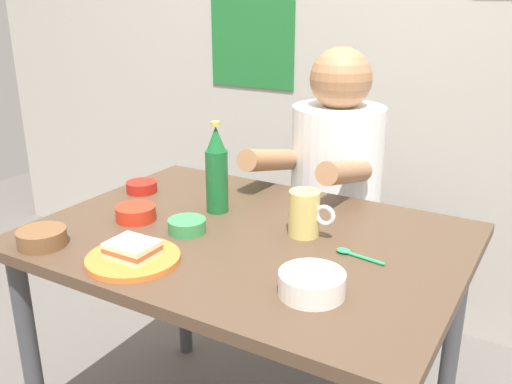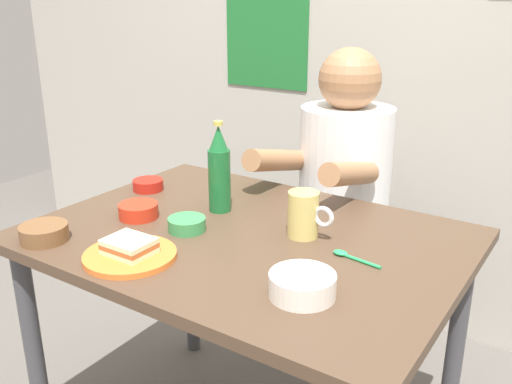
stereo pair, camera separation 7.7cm
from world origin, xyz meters
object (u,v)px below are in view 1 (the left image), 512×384
object	(u,v)px
dining_table	(247,266)
person_seated	(335,165)
stool	(331,270)
beer_mug	(305,213)
beer_bottle	(217,172)
plate_orange	(133,259)
sandwich	(132,249)
condiment_bowl_brown	(42,237)

from	to	relation	value
dining_table	person_seated	xyz separation A→B (m)	(-0.01, 0.62, 0.12)
stool	beer_mug	xyz separation A→B (m)	(0.15, -0.56, 0.45)
beer_bottle	plate_orange	bearing A→B (deg)	-88.07
sandwich	person_seated	bearing A→B (deg)	81.51
sandwich	beer_mug	bearing A→B (deg)	50.67
beer_bottle	person_seated	bearing A→B (deg)	74.43
plate_orange	beer_bottle	distance (m)	0.39
sandwich	condiment_bowl_brown	distance (m)	0.26
beer_mug	beer_bottle	xyz separation A→B (m)	(-0.29, 0.03, 0.06)
beer_mug	condiment_bowl_brown	bearing A→B (deg)	-144.06
person_seated	sandwich	distance (m)	0.90
dining_table	beer_mug	bearing A→B (deg)	26.83
beer_mug	condiment_bowl_brown	world-z (taller)	beer_mug
person_seated	sandwich	bearing A→B (deg)	-98.49
sandwich	beer_bottle	size ratio (longest dim) A/B	0.42
plate_orange	beer_bottle	size ratio (longest dim) A/B	0.84
dining_table	plate_orange	distance (m)	0.32
stool	person_seated	distance (m)	0.42
stool	beer_mug	distance (m)	0.74
stool	beer_mug	world-z (taller)	beer_mug
stool	plate_orange	bearing A→B (deg)	-98.38
dining_table	sandwich	distance (m)	0.33
beer_bottle	beer_mug	bearing A→B (deg)	-5.64
stool	condiment_bowl_brown	world-z (taller)	condiment_bowl_brown
dining_table	plate_orange	xyz separation A→B (m)	(-0.14, -0.27, 0.10)
person_seated	sandwich	size ratio (longest dim) A/B	6.54
person_seated	beer_mug	xyz separation A→B (m)	(0.15, -0.55, 0.03)
person_seated	condiment_bowl_brown	world-z (taller)	person_seated
sandwich	dining_table	bearing A→B (deg)	62.14
dining_table	person_seated	bearing A→B (deg)	91.01
stool	person_seated	size ratio (longest dim) A/B	0.63
sandwich	condiment_bowl_brown	size ratio (longest dim) A/B	0.92
dining_table	condiment_bowl_brown	xyz separation A→B (m)	(-0.40, -0.32, 0.12)
plate_orange	beer_bottle	world-z (taller)	beer_bottle
dining_table	plate_orange	world-z (taller)	plate_orange
stool	beer_bottle	distance (m)	0.75
condiment_bowl_brown	sandwich	bearing A→B (deg)	10.37
plate_orange	beer_bottle	bearing A→B (deg)	91.93
beer_mug	plate_orange	bearing A→B (deg)	-129.33
sandwich	beer_bottle	world-z (taller)	beer_bottle
plate_orange	condiment_bowl_brown	size ratio (longest dim) A/B	1.83
plate_orange	beer_mug	world-z (taller)	beer_mug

